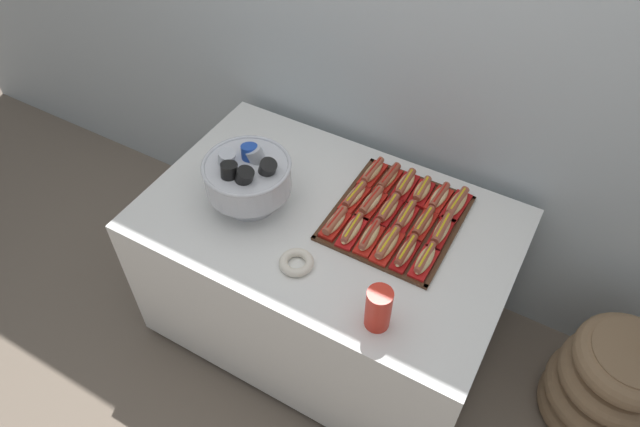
% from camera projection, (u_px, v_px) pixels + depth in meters
% --- Properties ---
extents(ground_plane, '(10.00, 10.00, 0.00)m').
position_uv_depth(ground_plane, '(326.00, 323.00, 2.86)').
color(ground_plane, '#7A6B5B').
extents(back_wall, '(6.00, 0.10, 2.60)m').
position_uv_depth(back_wall, '(400.00, 34.00, 2.25)').
color(back_wall, '#B2BCC1').
rests_on(back_wall, ground_plane).
extents(buffet_table, '(1.48, 0.94, 0.78)m').
position_uv_depth(buffet_table, '(327.00, 274.00, 2.56)').
color(buffet_table, white).
rests_on(buffet_table, ground_plane).
extents(floor_vase, '(0.48, 0.48, 0.98)m').
position_uv_depth(floor_vase, '(608.00, 385.00, 2.37)').
color(floor_vase, '#896B4C').
rests_on(floor_vase, ground_plane).
extents(serving_tray, '(0.48, 0.53, 0.01)m').
position_uv_depth(serving_tray, '(396.00, 218.00, 2.28)').
color(serving_tray, '#472B19').
rests_on(serving_tray, buffet_table).
extents(hot_dog_0, '(0.07, 0.16, 0.06)m').
position_uv_depth(hot_dog_0, '(335.00, 223.00, 2.23)').
color(hot_dog_0, red).
rests_on(hot_dog_0, serving_tray).
extents(hot_dog_1, '(0.07, 0.18, 0.06)m').
position_uv_depth(hot_dog_1, '(352.00, 230.00, 2.20)').
color(hot_dog_1, red).
rests_on(hot_dog_1, serving_tray).
extents(hot_dog_2, '(0.07, 0.17, 0.06)m').
position_uv_depth(hot_dog_2, '(370.00, 237.00, 2.18)').
color(hot_dog_2, red).
rests_on(hot_dog_2, serving_tray).
extents(hot_dog_3, '(0.07, 0.18, 0.06)m').
position_uv_depth(hot_dog_3, '(388.00, 245.00, 2.15)').
color(hot_dog_3, red).
rests_on(hot_dog_3, serving_tray).
extents(hot_dog_4, '(0.06, 0.18, 0.06)m').
position_uv_depth(hot_dog_4, '(406.00, 252.00, 2.13)').
color(hot_dog_4, '#B21414').
rests_on(hot_dog_4, serving_tray).
extents(hot_dog_5, '(0.07, 0.17, 0.06)m').
position_uv_depth(hot_dog_5, '(425.00, 260.00, 2.10)').
color(hot_dog_5, red).
rests_on(hot_dog_5, serving_tray).
extents(hot_dog_6, '(0.07, 0.17, 0.06)m').
position_uv_depth(hot_dog_6, '(355.00, 196.00, 2.33)').
color(hot_dog_6, red).
rests_on(hot_dog_6, serving_tray).
extents(hot_dog_7, '(0.07, 0.18, 0.06)m').
position_uv_depth(hot_dog_7, '(371.00, 202.00, 2.30)').
color(hot_dog_7, red).
rests_on(hot_dog_7, serving_tray).
extents(hot_dog_8, '(0.07, 0.17, 0.06)m').
position_uv_depth(hot_dog_8, '(388.00, 210.00, 2.28)').
color(hot_dog_8, '#B21414').
rests_on(hot_dog_8, serving_tray).
extents(hot_dog_9, '(0.06, 0.16, 0.06)m').
position_uv_depth(hot_dog_9, '(405.00, 217.00, 2.25)').
color(hot_dog_9, red).
rests_on(hot_dog_9, serving_tray).
extents(hot_dog_10, '(0.06, 0.17, 0.06)m').
position_uv_depth(hot_dog_10, '(423.00, 223.00, 2.22)').
color(hot_dog_10, red).
rests_on(hot_dog_10, serving_tray).
extents(hot_dog_11, '(0.06, 0.18, 0.06)m').
position_uv_depth(hot_dog_11, '(441.00, 230.00, 2.20)').
color(hot_dog_11, '#B21414').
rests_on(hot_dog_11, serving_tray).
extents(hot_dog_12, '(0.07, 0.17, 0.06)m').
position_uv_depth(hot_dog_12, '(373.00, 172.00, 2.42)').
color(hot_dog_12, red).
rests_on(hot_dog_12, serving_tray).
extents(hot_dog_13, '(0.07, 0.17, 0.06)m').
position_uv_depth(hot_dog_13, '(389.00, 178.00, 2.40)').
color(hot_dog_13, red).
rests_on(hot_dog_13, serving_tray).
extents(hot_dog_14, '(0.07, 0.17, 0.06)m').
position_uv_depth(hot_dog_14, '(405.00, 185.00, 2.37)').
color(hot_dog_14, '#B21414').
rests_on(hot_dog_14, serving_tray).
extents(hot_dog_15, '(0.07, 0.15, 0.06)m').
position_uv_depth(hot_dog_15, '(422.00, 191.00, 2.35)').
color(hot_dog_15, '#B21414').
rests_on(hot_dog_15, serving_tray).
extents(hot_dog_16, '(0.07, 0.16, 0.06)m').
position_uv_depth(hot_dog_16, '(439.00, 198.00, 2.32)').
color(hot_dog_16, red).
rests_on(hot_dog_16, serving_tray).
extents(hot_dog_17, '(0.08, 0.18, 0.06)m').
position_uv_depth(hot_dog_17, '(457.00, 204.00, 2.30)').
color(hot_dog_17, '#B21414').
rests_on(hot_dog_17, serving_tray).
extents(punch_bowl, '(0.35, 0.35, 0.27)m').
position_uv_depth(punch_bowl, '(247.00, 176.00, 2.24)').
color(punch_bowl, silver).
rests_on(punch_bowl, buffet_table).
extents(cup_stack, '(0.09, 0.09, 0.17)m').
position_uv_depth(cup_stack, '(378.00, 309.00, 1.90)').
color(cup_stack, red).
rests_on(cup_stack, buffet_table).
extents(donut, '(0.13, 0.13, 0.03)m').
position_uv_depth(donut, '(296.00, 262.00, 2.12)').
color(donut, silver).
rests_on(donut, buffet_table).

